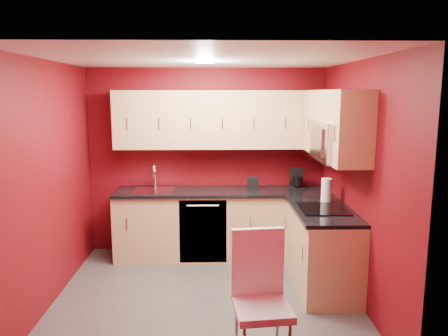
{
  "coord_description": "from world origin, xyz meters",
  "views": [
    {
      "loc": [
        0.09,
        -4.4,
        2.16
      ],
      "look_at": [
        0.21,
        0.55,
        1.31
      ],
      "focal_mm": 35.0,
      "sensor_mm": 36.0,
      "label": 1
    }
  ],
  "objects_px": {
    "coffee_maker": "(297,179)",
    "dining_chair": "(262,301)",
    "napkin_holder": "(253,183)",
    "microwave": "(336,141)",
    "paper_towel": "(326,190)",
    "sink": "(154,188)"
  },
  "relations": [
    {
      "from": "microwave",
      "to": "paper_towel",
      "type": "height_order",
      "value": "microwave"
    },
    {
      "from": "coffee_maker",
      "to": "sink",
      "type": "bearing_deg",
      "value": 171.29
    },
    {
      "from": "sink",
      "to": "paper_towel",
      "type": "bearing_deg",
      "value": -18.21
    },
    {
      "from": "microwave",
      "to": "dining_chair",
      "type": "xyz_separation_m",
      "value": [
        -0.93,
        -1.39,
        -1.12
      ]
    },
    {
      "from": "sink",
      "to": "napkin_holder",
      "type": "xyz_separation_m",
      "value": [
        1.31,
        0.02,
        0.05
      ]
    },
    {
      "from": "paper_towel",
      "to": "dining_chair",
      "type": "xyz_separation_m",
      "value": [
        -0.93,
        -1.7,
        -0.51
      ]
    },
    {
      "from": "microwave",
      "to": "coffee_maker",
      "type": "xyz_separation_m",
      "value": [
        -0.2,
        1.03,
        -0.62
      ]
    },
    {
      "from": "coffee_maker",
      "to": "dining_chair",
      "type": "relative_size",
      "value": 0.25
    },
    {
      "from": "dining_chair",
      "to": "sink",
      "type": "bearing_deg",
      "value": 109.93
    },
    {
      "from": "microwave",
      "to": "coffee_maker",
      "type": "height_order",
      "value": "microwave"
    },
    {
      "from": "microwave",
      "to": "sink",
      "type": "distance_m",
      "value": 2.43
    },
    {
      "from": "sink",
      "to": "coffee_maker",
      "type": "height_order",
      "value": "sink"
    },
    {
      "from": "paper_towel",
      "to": "coffee_maker",
      "type": "bearing_deg",
      "value": 105.69
    },
    {
      "from": "microwave",
      "to": "dining_chair",
      "type": "bearing_deg",
      "value": -123.64
    },
    {
      "from": "microwave",
      "to": "paper_towel",
      "type": "relative_size",
      "value": 2.7
    },
    {
      "from": "coffee_maker",
      "to": "napkin_holder",
      "type": "distance_m",
      "value": 0.59
    },
    {
      "from": "coffee_maker",
      "to": "dining_chair",
      "type": "xyz_separation_m",
      "value": [
        -0.73,
        -2.42,
        -0.5
      ]
    },
    {
      "from": "coffee_maker",
      "to": "napkin_holder",
      "type": "height_order",
      "value": "coffee_maker"
    },
    {
      "from": "microwave",
      "to": "napkin_holder",
      "type": "height_order",
      "value": "microwave"
    },
    {
      "from": "microwave",
      "to": "coffee_maker",
      "type": "bearing_deg",
      "value": 100.84
    },
    {
      "from": "sink",
      "to": "napkin_holder",
      "type": "height_order",
      "value": "sink"
    },
    {
      "from": "microwave",
      "to": "dining_chair",
      "type": "relative_size",
      "value": 0.7
    }
  ]
}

